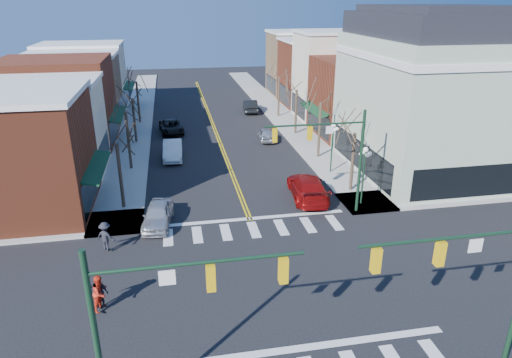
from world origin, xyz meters
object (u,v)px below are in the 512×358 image
pedestrian_red_b (100,293)px  pedestrian_dark_b (106,236)px  car_left_near (158,215)px  car_left_mid (173,150)px  car_right_near (308,187)px  pedestrian_dark_a (99,292)px  car_left_far (171,127)px  car_right_far (250,106)px  victorian_corner (434,92)px  lamppost_corner (364,166)px  car_right_mid (266,134)px  lamppost_midblock (332,139)px

pedestrian_red_b → pedestrian_dark_b: pedestrian_red_b is taller
car_left_near → car_left_mid: 13.42m
car_right_near → pedestrian_dark_a: (-13.39, -10.69, 0.12)m
car_left_far → pedestrian_dark_a: size_ratio=3.03×
car_right_far → pedestrian_dark_b: 36.11m
victorian_corner → pedestrian_red_b: victorian_corner is taller
car_left_near → car_right_near: (10.80, 2.39, 0.13)m
lamppost_corner → car_right_far: (-2.78, 29.76, -2.17)m
victorian_corner → car_right_mid: victorian_corner is taller
car_left_near → pedestrian_red_b: pedestrian_red_b is taller
victorian_corner → lamppost_midblock: size_ratio=3.29×
car_right_near → car_right_far: bearing=-86.0°
lamppost_midblock → car_left_far: bearing=130.9°
car_left_near → car_left_mid: bearing=92.4°
car_left_mid → car_right_mid: size_ratio=1.24×
car_left_mid → victorian_corner: bearing=-16.3°
car_right_far → pedestrian_red_b: pedestrian_red_b is taller
pedestrian_dark_b → lamppost_midblock: bearing=-121.9°
pedestrian_red_b → pedestrian_dark_b: size_ratio=1.03×
lamppost_corner → car_right_mid: size_ratio=1.11×
car_left_mid → pedestrian_dark_b: size_ratio=2.76×
lamppost_corner → car_right_near: bearing=150.9°
car_right_far → lamppost_corner: bearing=100.3°
car_left_near → car_right_mid: bearing=65.6°
pedestrian_dark_a → pedestrian_dark_b: (-0.29, 5.39, 0.05)m
victorian_corner → car_right_near: (-11.70, -4.11, -5.80)m
car_left_far → lamppost_midblock: bearing=-55.2°
pedestrian_red_b → pedestrian_dark_a: 0.25m
victorian_corner → lamppost_midblock: 9.10m
car_left_far → pedestrian_red_b: bearing=-103.0°
car_right_far → pedestrian_dark_b: bearing=71.7°
car_right_mid → pedestrian_dark_a: 28.93m
car_left_near → car_right_near: bearing=20.0°
pedestrian_red_b → pedestrian_dark_b: bearing=31.4°
car_left_near → car_right_near: 11.06m
victorian_corner → pedestrian_dark_a: (-25.09, -14.79, -5.68)m
lamppost_midblock → car_right_mid: (-3.40, 10.35, -2.30)m
lamppost_midblock → car_left_mid: size_ratio=0.90×
car_left_near → car_left_far: (1.20, 22.00, -0.04)m
car_right_far → pedestrian_dark_a: pedestrian_dark_a is taller
victorian_corner → pedestrian_dark_a: bearing=-149.5°
lamppost_corner → lamppost_midblock: 6.50m
car_left_near → car_right_mid: (10.80, 17.35, -0.06)m
victorian_corner → car_left_far: (-21.30, 15.50, -5.96)m
victorian_corner → car_right_mid: size_ratio=3.64×
lamppost_corner → car_left_mid: (-13.00, 12.86, -2.17)m
lamppost_midblock → pedestrian_dark_a: lamppost_midblock is taller
lamppost_corner → car_left_far: size_ratio=0.87×
car_left_mid → car_right_near: car_right_near is taller
car_left_far → car_left_mid: bearing=-96.1°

